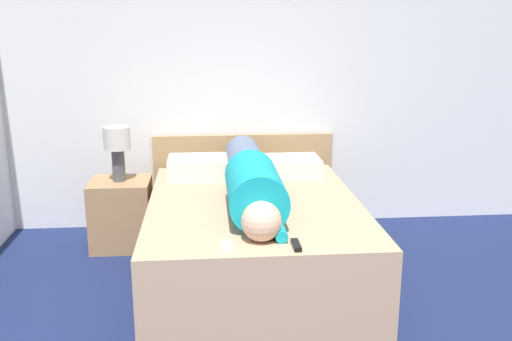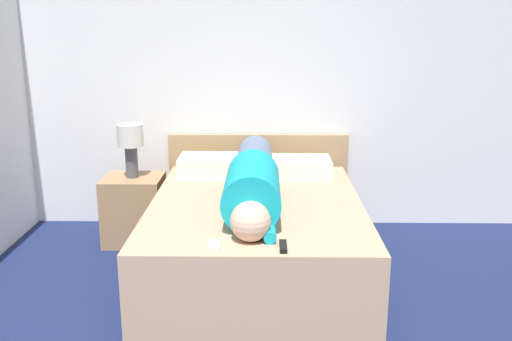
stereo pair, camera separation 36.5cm
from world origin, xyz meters
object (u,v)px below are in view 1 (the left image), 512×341
object	(u,v)px
table_lamp	(117,145)
person_lying	(252,180)
nightstand	(122,214)
pillow_near_headboard	(203,167)
pillow_second	(287,166)
bed	(254,239)
tv_remote	(296,245)
cell_phone	(227,246)

from	to	relation	value
table_lamp	person_lying	world-z (taller)	table_lamp
nightstand	person_lying	size ratio (longest dim) A/B	0.31
pillow_near_headboard	pillow_second	xyz separation A→B (m)	(0.66, 0.00, -0.01)
bed	table_lamp	distance (m)	1.31
tv_remote	bed	bearing A→B (deg)	100.56
pillow_near_headboard	tv_remote	xyz separation A→B (m)	(0.50, -1.49, -0.07)
tv_remote	pillow_second	bearing A→B (deg)	83.95
pillow_near_headboard	tv_remote	distance (m)	1.58
table_lamp	person_lying	bearing A→B (deg)	-35.10
pillow_near_headboard	cell_phone	world-z (taller)	pillow_near_headboard
table_lamp	nightstand	bearing A→B (deg)	0.00
pillow_near_headboard	cell_phone	bearing A→B (deg)	-85.00
bed	pillow_second	xyz separation A→B (m)	(0.31, 0.66, 0.35)
person_lying	tv_remote	world-z (taller)	person_lying
nightstand	tv_remote	distance (m)	1.91
bed	nightstand	xyz separation A→B (m)	(-0.99, 0.66, -0.01)
tv_remote	cell_phone	distance (m)	0.37
pillow_second	tv_remote	distance (m)	1.50
bed	nightstand	bearing A→B (deg)	146.48
person_lying	cell_phone	size ratio (longest dim) A/B	13.38
pillow_near_headboard	cell_phone	xyz separation A→B (m)	(0.13, -1.46, -0.07)
bed	nightstand	world-z (taller)	bed
person_lying	cell_phone	world-z (taller)	person_lying
person_lying	pillow_near_headboard	size ratio (longest dim) A/B	3.21
bed	pillow_second	world-z (taller)	pillow_second
pillow_near_headboard	person_lying	bearing A→B (deg)	-64.61
person_lying	pillow_near_headboard	world-z (taller)	person_lying
bed	table_lamp	size ratio (longest dim) A/B	4.47
pillow_second	cell_phone	bearing A→B (deg)	-109.99
bed	table_lamp	xyz separation A→B (m)	(-0.99, 0.66, 0.55)
pillow_second	pillow_near_headboard	bearing A→B (deg)	180.00
nightstand	table_lamp	distance (m)	0.56
tv_remote	cell_phone	world-z (taller)	tv_remote
pillow_second	tv_remote	world-z (taller)	pillow_second
pillow_near_headboard	cell_phone	distance (m)	1.46
nightstand	tv_remote	xyz separation A→B (m)	(1.15, -1.49, 0.30)
person_lying	pillow_second	size ratio (longest dim) A/B	3.37
person_lying	pillow_near_headboard	bearing A→B (deg)	115.39
bed	person_lying	size ratio (longest dim) A/B	1.09
nightstand	person_lying	bearing A→B (deg)	-35.10
pillow_near_headboard	pillow_second	world-z (taller)	pillow_near_headboard
cell_phone	bed	bearing A→B (deg)	74.90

